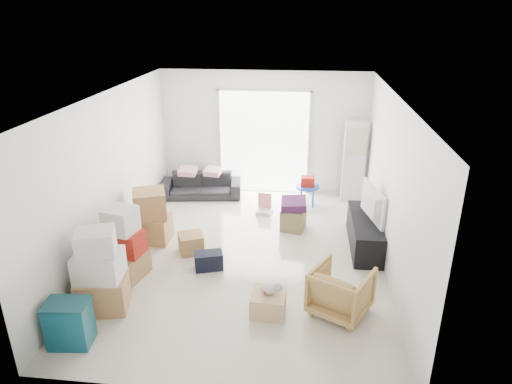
{
  "coord_description": "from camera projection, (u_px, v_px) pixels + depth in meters",
  "views": [
    {
      "loc": [
        0.89,
        -6.72,
        3.92
      ],
      "look_at": [
        0.13,
        0.2,
        1.09
      ],
      "focal_mm": 32.0,
      "sensor_mm": 36.0,
      "label": 1
    }
  ],
  "objects": [
    {
      "name": "kids_table",
      "position": [
        307.0,
        185.0,
        9.57
      ],
      "size": [
        0.51,
        0.51,
        0.63
      ],
      "rotation": [
        0.0,
        0.0,
        0.1
      ],
      "color": "blue",
      "rests_on": "room_shell"
    },
    {
      "name": "sliding_door",
      "position": [
        264.0,
        138.0,
        10.03
      ],
      "size": [
        2.1,
        0.04,
        2.33
      ],
      "color": "white",
      "rests_on": "room_shell"
    },
    {
      "name": "box_stack_b",
      "position": [
        124.0,
        247.0,
        6.99
      ],
      "size": [
        0.69,
        0.69,
        1.16
      ],
      "rotation": [
        0.0,
        0.0,
        -0.24
      ],
      "color": "#9B7546",
      "rests_on": "room_shell"
    },
    {
      "name": "pillow_right",
      "position": [
        212.0,
        165.0,
        9.88
      ],
      "size": [
        0.38,
        0.33,
        0.12
      ],
      "primitive_type": "cube",
      "rotation": [
        0.0,
        0.0,
        -0.15
      ],
      "color": "#DB9FB1",
      "rests_on": "sofa"
    },
    {
      "name": "ottoman",
      "position": [
        293.0,
        219.0,
        8.6
      ],
      "size": [
        0.5,
        0.5,
        0.42
      ],
      "primitive_type": "cube",
      "rotation": [
        0.0,
        0.0,
        -0.22
      ],
      "color": "#8A8350",
      "rests_on": "room_shell"
    },
    {
      "name": "toy_walker",
      "position": [
        264.0,
        207.0,
        9.33
      ],
      "size": [
        0.34,
        0.3,
        0.4
      ],
      "rotation": [
        0.0,
        0.0,
        -0.15
      ],
      "color": "silver",
      "rests_on": "room_shell"
    },
    {
      "name": "blanket",
      "position": [
        294.0,
        206.0,
        8.49
      ],
      "size": [
        0.47,
        0.47,
        0.14
      ],
      "primitive_type": "cube",
      "rotation": [
        0.0,
        0.0,
        0.02
      ],
      "color": "#4D1F4E",
      "rests_on": "ottoman"
    },
    {
      "name": "armchair",
      "position": [
        341.0,
        289.0,
        6.18
      ],
      "size": [
        0.96,
        0.94,
        0.75
      ],
      "primitive_type": "imported",
      "rotation": [
        0.0,
        0.0,
        2.65
      ],
      "color": "tan",
      "rests_on": "room_shell"
    },
    {
      "name": "ac_tower",
      "position": [
        354.0,
        162.0,
        9.67
      ],
      "size": [
        0.45,
        0.3,
        1.75
      ],
      "primitive_type": "cube",
      "color": "silver",
      "rests_on": "room_shell"
    },
    {
      "name": "plush_bunny",
      "position": [
        271.0,
        289.0,
        6.17
      ],
      "size": [
        0.3,
        0.18,
        0.15
      ],
      "rotation": [
        0.0,
        0.0,
        0.42
      ],
      "color": "#B2ADA8",
      "rests_on": "wood_crate"
    },
    {
      "name": "box_stack_c",
      "position": [
        151.0,
        217.0,
        8.09
      ],
      "size": [
        0.71,
        0.71,
        0.96
      ],
      "rotation": [
        0.0,
        0.0,
        0.15
      ],
      "color": "#9B7546",
      "rests_on": "room_shell"
    },
    {
      "name": "storage_bins",
      "position": [
        69.0,
        323.0,
        5.61
      ],
      "size": [
        0.56,
        0.42,
        0.61
      ],
      "rotation": [
        0.0,
        0.0,
        0.09
      ],
      "color": "#0E4759",
      "rests_on": "room_shell"
    },
    {
      "name": "pillow_left",
      "position": [
        187.0,
        165.0,
        9.9
      ],
      "size": [
        0.39,
        0.32,
        0.12
      ],
      "primitive_type": "cube",
      "rotation": [
        0.0,
        0.0,
        -0.05
      ],
      "color": "#DB9FB1",
      "rests_on": "sofa"
    },
    {
      "name": "loose_box",
      "position": [
        191.0,
        243.0,
        7.82
      ],
      "size": [
        0.52,
        0.52,
        0.33
      ],
      "primitive_type": "cube",
      "rotation": [
        0.0,
        0.0,
        0.41
      ],
      "color": "#9B7546",
      "rests_on": "room_shell"
    },
    {
      "name": "box_stack_a",
      "position": [
        100.0,
        275.0,
        6.2
      ],
      "size": [
        0.75,
        0.67,
        1.21
      ],
      "rotation": [
        0.0,
        0.0,
        0.17
      ],
      "color": "#9B7546",
      "rests_on": "room_shell"
    },
    {
      "name": "room_shell",
      "position": [
        246.0,
        181.0,
        7.24
      ],
      "size": [
        4.98,
        6.48,
        3.18
      ],
      "color": "beige",
      "rests_on": "ground"
    },
    {
      "name": "sofa",
      "position": [
        201.0,
        182.0,
        10.06
      ],
      "size": [
        1.79,
        0.72,
        0.68
      ],
      "primitive_type": "imported",
      "rotation": [
        0.0,
        0.0,
        0.12
      ],
      "color": "#242328",
      "rests_on": "room_shell"
    },
    {
      "name": "tv_console",
      "position": [
        365.0,
        233.0,
        7.95
      ],
      "size": [
        0.48,
        1.6,
        0.53
      ],
      "primitive_type": "cube",
      "color": "black",
      "rests_on": "room_shell"
    },
    {
      "name": "television",
      "position": [
        366.0,
        215.0,
        7.82
      ],
      "size": [
        0.8,
        1.11,
        0.13
      ],
      "primitive_type": "imported",
      "rotation": [
        0.0,
        0.0,
        1.8
      ],
      "color": "black",
      "rests_on": "tv_console"
    },
    {
      "name": "duffel_bag",
      "position": [
        209.0,
        261.0,
        7.32
      ],
      "size": [
        0.5,
        0.38,
        0.28
      ],
      "primitive_type": "cube",
      "rotation": [
        0.0,
        0.0,
        0.3
      ],
      "color": "black",
      "rests_on": "room_shell"
    },
    {
      "name": "wood_crate",
      "position": [
        268.0,
        303.0,
        6.25
      ],
      "size": [
        0.48,
        0.48,
        0.31
      ],
      "primitive_type": "cube",
      "rotation": [
        0.0,
        0.0,
        -0.04
      ],
      "color": "tan",
      "rests_on": "room_shell"
    }
  ]
}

